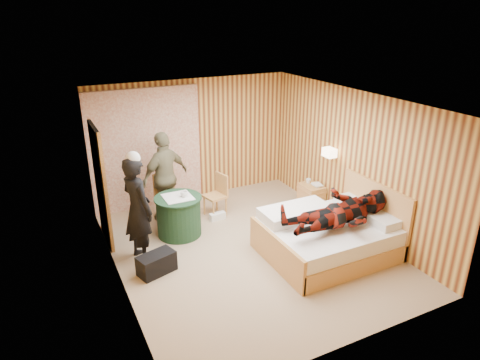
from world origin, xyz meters
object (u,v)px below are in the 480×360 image
nightstand (311,196)px  round_table (179,216)px  chair_near (218,192)px  chair_far (167,193)px  wall_lamp (330,152)px  man_at_table (165,177)px  bed (328,236)px  man_on_bed (341,204)px  woman_standing (138,209)px  duffel_bag (157,263)px

nightstand → round_table: round_table is taller
chair_near → chair_far: bearing=-116.1°
wall_lamp → man_at_table: size_ratio=0.15×
chair_near → man_at_table: man_at_table is taller
bed → man_on_bed: 0.70m
woman_standing → man_on_bed: (2.81, -1.42, 0.10)m
wall_lamp → duffel_bag: (-3.49, -0.44, -1.14)m
chair_near → man_on_bed: bearing=11.2°
bed → chair_near: bearing=116.1°
round_table → chair_near: chair_near is taller
bed → chair_far: size_ratio=2.15×
chair_far → man_on_bed: bearing=-56.3°
nightstand → chair_near: 1.90m
bed → duffel_bag: bed is taller
wall_lamp → duffel_bag: wall_lamp is taller
bed → woman_standing: size_ratio=1.15×
wall_lamp → man_at_table: 3.08m
man_at_table → man_on_bed: man_on_bed is taller
round_table → chair_near: 1.05m
chair_near → woman_standing: (-1.75, -0.92, 0.39)m
round_table → chair_far: size_ratio=0.89×
wall_lamp → woman_standing: (-3.58, 0.08, -0.43)m
man_on_bed → chair_far: bearing=128.2°
wall_lamp → nightstand: (-0.04, 0.41, -1.04)m
nightstand → duffel_bag: 3.55m
wall_lamp → man_on_bed: (-0.77, -1.35, -0.33)m
round_table → woman_standing: (-0.80, -0.48, 0.50)m
wall_lamp → man_on_bed: bearing=-119.9°
wall_lamp → round_table: wall_lamp is taller
round_table → man_at_table: man_at_table is taller
wall_lamp → round_table: 2.99m
woman_standing → duffel_bag: bearing=171.9°
nightstand → man_at_table: man_at_table is taller
duffel_bag → bed: bearing=-31.1°
woman_standing → man_on_bed: size_ratio=0.98×
wall_lamp → man_at_table: bearing=155.9°
bed → man_at_table: bearing=130.0°
man_on_bed → bed: bearing=96.4°
nightstand → man_on_bed: (-0.73, -1.76, 0.71)m
nightstand → man_at_table: (-2.74, 0.83, 0.61)m
wall_lamp → chair_near: wall_lamp is taller
chair_near → man_at_table: 1.05m
bed → chair_near: (-1.03, 2.11, 0.17)m
round_table → man_on_bed: bearing=-43.4°
woman_standing → man_on_bed: 3.15m
chair_far → man_at_table: bearing=74.6°
bed → chair_far: bed is taller
bed → duffel_bag: 2.78m
chair_near → man_on_bed: man_on_bed is taller
bed → woman_standing: 3.08m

